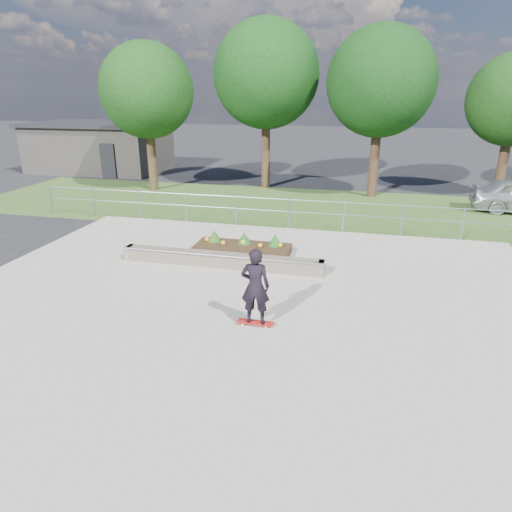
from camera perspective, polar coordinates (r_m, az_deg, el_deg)
The scene contains 11 objects.
ground at distance 10.27m, azimuth -3.06°, elevation -8.49°, with size 120.00×120.00×0.00m, color black.
grass_verge at distance 20.41m, azimuth 5.69°, elevation 6.07°, with size 30.00×8.00×0.02m, color #314C1E.
concrete_slab at distance 10.26m, azimuth -3.06°, elevation -8.35°, with size 15.00×15.00×0.06m, color gray.
fence at distance 16.87m, azimuth 4.09°, elevation 5.80°, with size 20.06×0.06×1.20m.
building at distance 31.58m, azimuth -18.91°, elevation 12.83°, with size 8.40×5.40×3.00m.
tree_far_left at distance 24.11m, azimuth -13.50°, elevation 19.41°, with size 4.55×4.55×7.15m.
tree_mid_left at distance 24.20m, azimuth 1.29°, elevation 21.70°, with size 5.25×5.25×8.25m.
tree_mid_right at distance 22.65m, azimuth 15.35°, elevation 20.21°, with size 4.90×4.90×7.70m.
grind_ledge at distance 13.27m, azimuth -4.42°, elevation -0.48°, with size 6.00×0.44×0.43m.
planter_bed at distance 14.38m, azimuth -1.68°, elevation 1.12°, with size 3.00×1.20×0.61m.
skateboarder at distance 9.68m, azimuth -0.10°, elevation -3.85°, with size 0.80×0.46×1.78m.
Camera 1 is at (2.62, -8.64, 4.90)m, focal length 32.00 mm.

